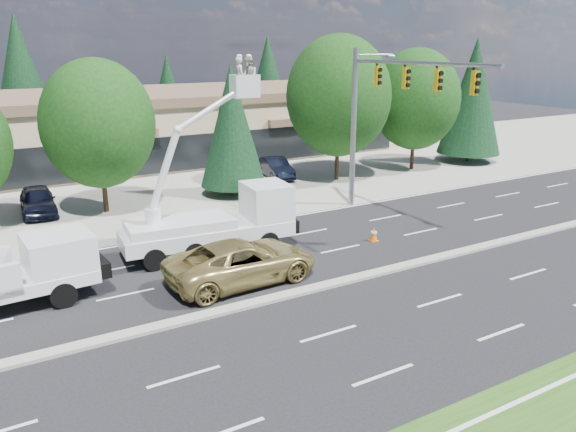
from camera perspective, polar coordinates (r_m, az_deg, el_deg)
ground at (r=21.36m, az=-0.71°, el=-8.30°), size 140.00×140.00×0.00m
concrete_apron at (r=39.11m, az=-15.30°, el=2.87°), size 140.00×22.00×0.01m
road_median at (r=21.33m, az=-0.71°, el=-8.15°), size 120.00×0.55×0.12m
strip_mall at (r=48.17m, az=-18.76°, el=8.57°), size 50.40×15.40×5.50m
tree_front_d at (r=32.75m, az=-18.73°, el=8.85°), size 6.16×6.16×8.54m
tree_front_e at (r=35.30m, az=-5.72°, el=9.11°), size 4.11×4.11×8.11m
tree_front_f at (r=39.11m, az=5.17°, el=12.04°), size 7.15×7.15×9.92m
tree_front_g at (r=43.56m, az=12.85°, el=11.48°), size 6.49×6.49×9.01m
tree_front_h at (r=47.82m, az=18.26°, el=11.49°), size 4.97×4.97×9.79m
tree_back_b at (r=59.15m, az=-25.48°, el=12.79°), size 6.11×6.11×12.04m
tree_back_c at (r=62.15m, az=-12.08°, el=12.28°), size 4.21×4.21×8.29m
tree_back_d at (r=66.82m, az=-2.06°, el=13.88°), size 5.24×5.24×10.33m
signal_mast at (r=30.99m, az=9.22°, el=11.08°), size 2.76×10.16×9.00m
utility_pickup at (r=22.59m, az=-25.88°, el=-5.87°), size 6.52×2.88×2.44m
bucket_truck at (r=25.67m, az=-6.77°, el=0.40°), size 7.91×3.06×8.75m
traffic_cone_b at (r=24.27m, az=-7.02°, el=-4.37°), size 0.40×0.40×0.70m
traffic_cone_c at (r=24.71m, az=-5.82°, el=-3.94°), size 0.40×0.40×0.70m
traffic_cone_d at (r=27.54m, az=8.72°, el=-1.83°), size 0.40×0.40×0.70m
minivan at (r=22.51m, az=-4.69°, el=-4.63°), size 6.25×3.07×1.71m
parked_car_west at (r=34.52m, az=-24.09°, el=1.47°), size 2.11×4.64×1.55m
parked_car_east at (r=40.32m, az=-1.23°, el=4.92°), size 2.22×4.53×1.43m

